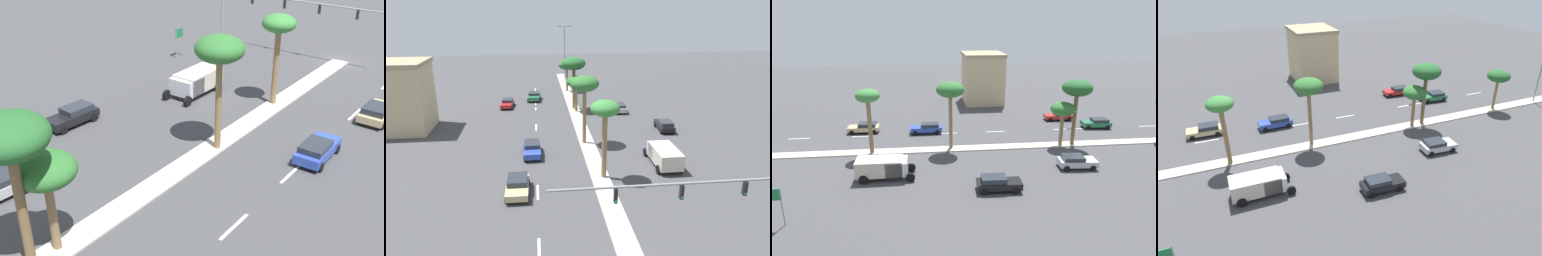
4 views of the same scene
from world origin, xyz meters
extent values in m
plane|color=#424244|center=(0.00, 27.34, 0.00)|extent=(160.00, 160.00, 0.00)
cube|color=#B7B2A3|center=(0.00, 35.15, 0.06)|extent=(1.80, 70.31, 0.12)
cube|color=silver|center=(-6.13, 4.00, 0.01)|extent=(0.20, 2.80, 0.01)
cube|color=silver|center=(-6.13, 12.33, 0.01)|extent=(0.20, 2.80, 0.01)
cube|color=silver|center=(-6.13, 23.94, 0.01)|extent=(0.20, 2.80, 0.01)
cube|color=silver|center=(-6.13, 30.85, 0.01)|extent=(0.20, 2.80, 0.01)
cube|color=silver|center=(-6.13, 40.84, 0.01)|extent=(0.20, 2.80, 0.01)
cube|color=silver|center=(-6.13, 42.80, 0.01)|extent=(0.20, 2.80, 0.01)
cube|color=silver|center=(-6.13, 54.04, 0.01)|extent=(0.20, 2.80, 0.01)
cylinder|color=gray|center=(4.55, 1.26, 6.06)|extent=(20.17, 0.16, 0.16)
cube|color=black|center=(6.57, 1.26, 5.51)|extent=(0.20, 0.32, 0.90)
sphere|color=#19D83F|center=(6.57, 1.14, 5.21)|extent=(0.18, 0.18, 0.18)
cube|color=black|center=(2.54, 1.26, 5.51)|extent=(0.20, 0.32, 0.90)
sphere|color=#19D83F|center=(2.54, 1.14, 5.21)|extent=(0.18, 0.18, 0.18)
cube|color=black|center=(-1.50, 1.26, 5.51)|extent=(0.20, 0.32, 0.90)
sphere|color=#19D83F|center=(-1.50, 1.14, 5.21)|extent=(0.18, 0.18, 0.18)
cube|color=#C6B284|center=(-24.29, 31.87, 4.39)|extent=(8.34, 7.05, 8.77)
cube|color=tan|center=(-24.29, 31.87, 9.02)|extent=(8.64, 7.35, 0.50)
cylinder|color=olive|center=(0.34, 14.54, 3.35)|extent=(0.49, 0.49, 6.47)
ellipsoid|color=#387F38|center=(0.34, 14.54, 7.07)|extent=(2.78, 2.78, 1.53)
cylinder|color=olive|center=(-0.33, 24.05, 3.47)|extent=(0.45, 0.45, 6.71)
ellipsoid|color=#2D6B2D|center=(-0.33, 24.05, 7.42)|extent=(3.38, 3.38, 1.86)
cylinder|color=olive|center=(0.20, 37.92, 2.19)|extent=(0.46, 0.46, 4.14)
ellipsoid|color=#2D6B2D|center=(0.20, 37.92, 4.80)|extent=(3.09, 3.09, 1.70)
cylinder|color=brown|center=(0.04, 39.57, 3.42)|extent=(0.49, 0.49, 6.59)
ellipsoid|color=#235B28|center=(0.04, 39.57, 7.36)|extent=(3.69, 3.69, 2.03)
cylinder|color=olive|center=(0.01, 52.11, 2.35)|extent=(0.40, 0.40, 4.46)
ellipsoid|color=#235B28|center=(0.01, 52.11, 5.14)|extent=(3.19, 3.19, 1.76)
cylinder|color=gray|center=(0.26, 60.18, 6.01)|extent=(0.20, 0.20, 11.78)
cube|color=gray|center=(-0.64, 60.18, 11.75)|extent=(1.10, 0.24, 0.16)
cube|color=gray|center=(1.16, 60.18, 11.75)|extent=(1.10, 0.24, 0.16)
cube|color=red|center=(-10.76, 41.86, 0.60)|extent=(1.93, 4.38, 0.55)
cube|color=#262B33|center=(-10.73, 42.40, 1.09)|extent=(1.67, 2.44, 0.43)
cylinder|color=black|center=(-10.00, 40.32, 0.32)|extent=(0.25, 0.65, 0.64)
cylinder|color=black|center=(-11.65, 40.40, 0.32)|extent=(0.25, 0.65, 0.64)
cylinder|color=black|center=(-9.86, 43.33, 0.32)|extent=(0.25, 0.65, 0.64)
cylinder|color=black|center=(-11.51, 43.40, 0.32)|extent=(0.25, 0.65, 0.64)
cube|color=#2D47AD|center=(-6.64, 21.01, 0.64)|extent=(1.95, 4.41, 0.65)
cube|color=#262B33|center=(-6.65, 21.55, 1.18)|extent=(1.71, 2.44, 0.43)
cylinder|color=black|center=(-5.73, 19.51, 0.32)|extent=(0.24, 0.65, 0.64)
cylinder|color=black|center=(-7.45, 19.46, 0.32)|extent=(0.24, 0.65, 0.64)
cylinder|color=black|center=(-5.82, 22.56, 0.32)|extent=(0.24, 0.65, 0.64)
cylinder|color=black|center=(-7.55, 22.50, 0.32)|extent=(0.24, 0.65, 0.64)
cube|color=black|center=(11.03, 27.73, 0.64)|extent=(1.94, 4.29, 0.64)
cube|color=#262B33|center=(11.01, 27.20, 1.20)|extent=(1.68, 2.38, 0.48)
cylinder|color=black|center=(10.26, 29.24, 0.32)|extent=(0.25, 0.65, 0.64)
cylinder|color=black|center=(11.93, 29.17, 0.32)|extent=(0.25, 0.65, 0.64)
cylinder|color=black|center=(10.13, 26.29, 0.32)|extent=(0.25, 0.65, 0.64)
cylinder|color=black|center=(11.80, 26.22, 0.32)|extent=(0.25, 0.65, 0.64)
cube|color=#B2B2B7|center=(6.90, 37.21, 0.64)|extent=(2.27, 4.16, 0.64)
cube|color=#262B33|center=(6.86, 36.71, 1.16)|extent=(1.94, 2.34, 0.41)
cylinder|color=black|center=(6.08, 38.69, 0.32)|extent=(0.27, 0.66, 0.64)
cylinder|color=black|center=(7.94, 38.54, 0.32)|extent=(0.27, 0.66, 0.64)
cylinder|color=black|center=(5.86, 35.88, 0.32)|extent=(0.27, 0.66, 0.64)
cylinder|color=black|center=(7.72, 35.74, 0.32)|extent=(0.27, 0.66, 0.64)
cube|color=tan|center=(-7.91, 12.26, 0.61)|extent=(2.01, 4.29, 0.58)
cube|color=#262B33|center=(-7.90, 12.80, 1.15)|extent=(1.80, 2.36, 0.48)
cylinder|color=black|center=(-6.98, 10.76, 0.32)|extent=(0.23, 0.64, 0.64)
cylinder|color=black|center=(-8.86, 10.78, 0.32)|extent=(0.23, 0.64, 0.64)
cylinder|color=black|center=(-6.96, 13.75, 0.32)|extent=(0.23, 0.64, 0.64)
cylinder|color=black|center=(-8.83, 13.77, 0.32)|extent=(0.23, 0.64, 0.64)
cube|color=#287047|center=(-6.37, 45.92, 0.64)|extent=(2.29, 4.19, 0.64)
cube|color=#262B33|center=(-6.33, 46.43, 1.16)|extent=(1.96, 2.35, 0.40)
cylinder|color=black|center=(-5.53, 44.44, 0.32)|extent=(0.27, 0.65, 0.64)
cylinder|color=black|center=(-7.42, 44.58, 0.32)|extent=(0.27, 0.65, 0.64)
cylinder|color=black|center=(-5.32, 47.27, 0.32)|extent=(0.27, 0.65, 0.64)
cylinder|color=black|center=(-7.21, 47.41, 0.32)|extent=(0.27, 0.65, 0.64)
cube|color=silver|center=(7.12, 17.99, 1.18)|extent=(2.35, 2.16, 1.47)
cube|color=beige|center=(7.12, 16.30, 1.26)|extent=(2.35, 4.59, 1.63)
cylinder|color=black|center=(5.95, 19.37, 0.45)|extent=(0.28, 0.90, 0.90)
cylinder|color=black|center=(8.30, 19.37, 0.45)|extent=(0.28, 0.90, 0.90)
cylinder|color=black|center=(5.95, 14.81, 0.45)|extent=(0.28, 0.90, 0.90)
cylinder|color=black|center=(8.30, 14.81, 0.45)|extent=(0.28, 0.90, 0.90)
camera|label=1|loc=(-17.13, 49.25, 16.79)|focal=44.90mm
camera|label=2|loc=(-5.91, -17.57, 16.25)|focal=34.43mm
camera|label=3|loc=(39.65, 21.19, 15.64)|focal=32.24mm
camera|label=4|loc=(34.52, 14.27, 20.26)|focal=31.73mm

